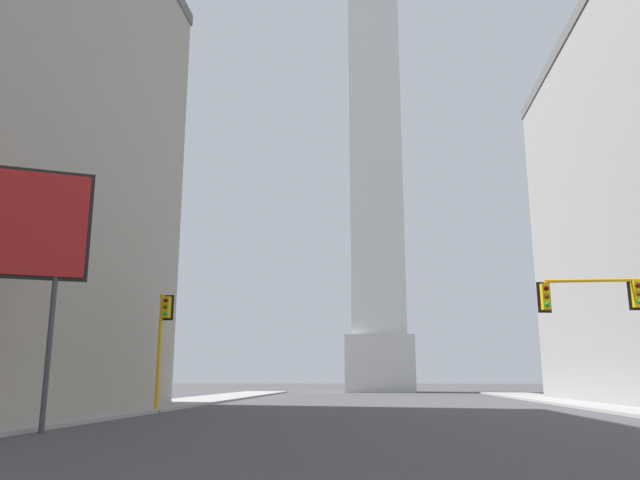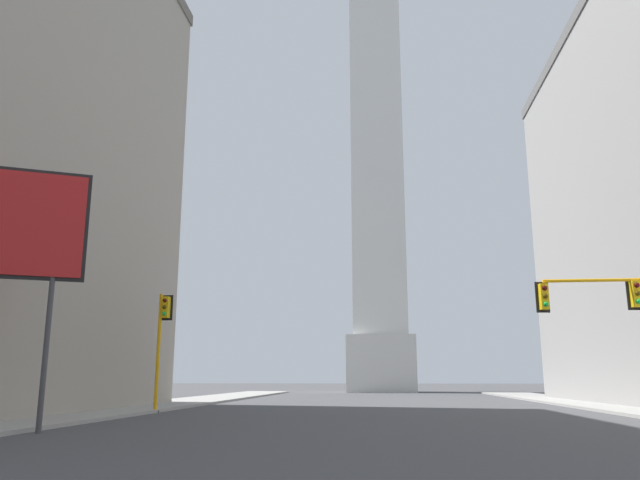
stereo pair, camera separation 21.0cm
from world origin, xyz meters
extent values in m
cube|color=gray|center=(-13.60, 28.11, 0.07)|extent=(5.00, 93.70, 0.15)
cube|color=silver|center=(0.00, 78.08, 3.41)|extent=(8.37, 8.37, 6.83)
cube|color=silver|center=(0.00, 78.08, 31.72)|extent=(6.70, 6.70, 49.77)
cube|color=#E5B20F|center=(10.82, 25.82, 5.15)|extent=(0.37, 0.37, 1.10)
cube|color=black|center=(10.80, 26.00, 5.15)|extent=(0.58, 0.09, 1.32)
sphere|color=#410907|center=(10.84, 25.63, 5.49)|extent=(0.22, 0.22, 0.22)
sphere|color=#483506|center=(10.84, 25.63, 5.15)|extent=(0.22, 0.22, 0.22)
sphere|color=green|center=(10.84, 25.63, 4.81)|extent=(0.22, 0.22, 0.22)
cylinder|color=orange|center=(9.09, 25.82, 5.75)|extent=(4.03, 0.14, 0.14)
cube|color=#E5B20F|center=(7.08, 25.82, 5.08)|extent=(0.37, 0.37, 1.10)
cube|color=black|center=(7.06, 26.00, 5.08)|extent=(0.58, 0.09, 1.32)
sphere|color=#410907|center=(7.09, 25.63, 5.42)|extent=(0.22, 0.22, 0.22)
sphere|color=#483506|center=(7.09, 25.63, 5.08)|extent=(0.22, 0.22, 0.22)
sphere|color=green|center=(7.09, 25.63, 4.74)|extent=(0.22, 0.22, 0.22)
cylinder|color=orange|center=(-11.28, 30.14, 3.00)|extent=(0.18, 0.18, 6.00)
cylinder|color=#262626|center=(-11.28, 30.14, 0.05)|extent=(0.40, 0.40, 0.10)
cube|color=#E5B20F|center=(-10.99, 30.14, 5.30)|extent=(0.37, 0.37, 1.10)
cube|color=black|center=(-10.97, 30.32, 5.30)|extent=(0.58, 0.09, 1.32)
sphere|color=#410907|center=(-11.01, 29.95, 5.64)|extent=(0.22, 0.22, 0.22)
sphere|color=#483506|center=(-11.01, 29.95, 5.30)|extent=(0.22, 0.22, 0.22)
sphere|color=green|center=(-11.01, 29.95, 4.96)|extent=(0.22, 0.22, 0.22)
cylinder|color=#3F3F42|center=(-10.62, 18.07, 2.48)|extent=(0.18, 0.18, 4.97)
camera|label=1|loc=(0.01, -1.38, 1.71)|focal=35.00mm
camera|label=2|loc=(0.21, -1.36, 1.71)|focal=35.00mm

